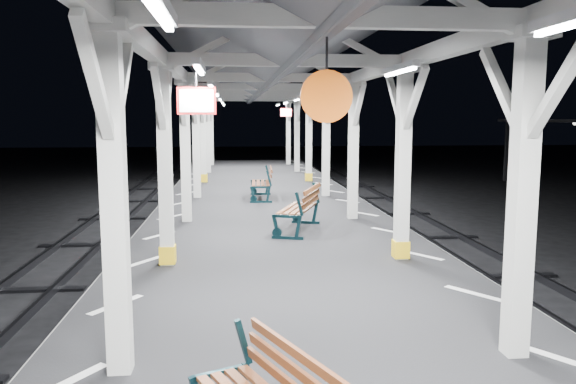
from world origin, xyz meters
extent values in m
plane|color=black|center=(0.00, 0.00, 0.00)|extent=(120.00, 120.00, 0.00)
cube|color=black|center=(0.00, 0.00, 0.50)|extent=(6.00, 50.00, 1.00)
cube|color=silver|center=(-2.45, 0.00, 1.00)|extent=(1.00, 48.00, 0.01)
cube|color=silver|center=(2.45, 0.00, 1.00)|extent=(1.00, 48.00, 0.01)
cube|color=silver|center=(-2.00, -2.00, 2.60)|extent=(0.22, 0.22, 3.20)
cube|color=silver|center=(-2.00, -2.00, 4.26)|extent=(0.40, 0.40, 0.12)
cube|color=silver|center=(-2.00, -1.45, 3.75)|extent=(0.10, 0.99, 0.99)
cube|color=silver|center=(-2.00, -2.55, 3.75)|extent=(0.10, 0.99, 0.99)
cube|color=silver|center=(-2.00, 2.00, 2.60)|extent=(0.22, 0.22, 3.20)
cube|color=silver|center=(-2.00, 2.00, 4.26)|extent=(0.40, 0.40, 0.12)
cube|color=yellow|center=(-2.00, 2.00, 1.18)|extent=(0.26, 0.26, 0.30)
cube|color=silver|center=(-2.00, 2.55, 3.75)|extent=(0.10, 0.99, 0.99)
cube|color=silver|center=(-2.00, 1.45, 3.75)|extent=(0.10, 0.99, 0.99)
cube|color=silver|center=(-2.00, 6.00, 2.60)|extent=(0.22, 0.22, 3.20)
cube|color=silver|center=(-2.00, 6.00, 4.26)|extent=(0.40, 0.40, 0.12)
cube|color=silver|center=(-2.00, 6.55, 3.75)|extent=(0.10, 0.99, 0.99)
cube|color=silver|center=(-2.00, 5.45, 3.75)|extent=(0.10, 0.99, 0.99)
cube|color=silver|center=(-2.00, 10.00, 2.60)|extent=(0.22, 0.22, 3.20)
cube|color=silver|center=(-2.00, 10.00, 4.26)|extent=(0.40, 0.40, 0.12)
cube|color=silver|center=(-2.00, 10.55, 3.75)|extent=(0.10, 0.99, 0.99)
cube|color=silver|center=(-2.00, 9.45, 3.75)|extent=(0.10, 0.99, 0.99)
cube|color=silver|center=(-2.00, 14.00, 2.60)|extent=(0.22, 0.22, 3.20)
cube|color=silver|center=(-2.00, 14.00, 4.26)|extent=(0.40, 0.40, 0.12)
cube|color=yellow|center=(-2.00, 14.00, 1.18)|extent=(0.26, 0.26, 0.30)
cube|color=silver|center=(-2.00, 14.55, 3.75)|extent=(0.10, 0.99, 0.99)
cube|color=silver|center=(-2.00, 13.45, 3.75)|extent=(0.10, 0.99, 0.99)
cube|color=silver|center=(-2.00, 18.00, 2.60)|extent=(0.22, 0.22, 3.20)
cube|color=silver|center=(-2.00, 18.00, 4.26)|extent=(0.40, 0.40, 0.12)
cube|color=silver|center=(-2.00, 18.55, 3.75)|extent=(0.10, 0.99, 0.99)
cube|color=silver|center=(-2.00, 17.45, 3.75)|extent=(0.10, 0.99, 0.99)
cube|color=silver|center=(-2.00, 22.00, 2.60)|extent=(0.22, 0.22, 3.20)
cube|color=silver|center=(-2.00, 22.00, 4.26)|extent=(0.40, 0.40, 0.12)
cube|color=silver|center=(-2.00, 22.55, 3.75)|extent=(0.10, 0.99, 0.99)
cube|color=silver|center=(-2.00, 21.45, 3.75)|extent=(0.10, 0.99, 0.99)
cube|color=silver|center=(2.00, -2.00, 2.60)|extent=(0.22, 0.22, 3.20)
cube|color=silver|center=(2.00, -2.00, 4.26)|extent=(0.40, 0.40, 0.12)
cube|color=silver|center=(2.00, -1.45, 3.75)|extent=(0.10, 0.99, 0.99)
cube|color=silver|center=(2.00, -2.55, 3.75)|extent=(0.10, 0.99, 0.99)
cube|color=silver|center=(2.00, 2.00, 2.60)|extent=(0.22, 0.22, 3.20)
cube|color=silver|center=(2.00, 2.00, 4.26)|extent=(0.40, 0.40, 0.12)
cube|color=yellow|center=(2.00, 2.00, 1.18)|extent=(0.26, 0.26, 0.30)
cube|color=silver|center=(2.00, 2.55, 3.75)|extent=(0.10, 0.99, 0.99)
cube|color=silver|center=(2.00, 1.45, 3.75)|extent=(0.10, 0.99, 0.99)
cube|color=silver|center=(2.00, 6.00, 2.60)|extent=(0.22, 0.22, 3.20)
cube|color=silver|center=(2.00, 6.00, 4.26)|extent=(0.40, 0.40, 0.12)
cube|color=silver|center=(2.00, 6.55, 3.75)|extent=(0.10, 0.99, 0.99)
cube|color=silver|center=(2.00, 5.45, 3.75)|extent=(0.10, 0.99, 0.99)
cube|color=silver|center=(2.00, 10.00, 2.60)|extent=(0.22, 0.22, 3.20)
cube|color=silver|center=(2.00, 10.00, 4.26)|extent=(0.40, 0.40, 0.12)
cube|color=silver|center=(2.00, 10.55, 3.75)|extent=(0.10, 0.99, 0.99)
cube|color=silver|center=(2.00, 9.45, 3.75)|extent=(0.10, 0.99, 0.99)
cube|color=silver|center=(2.00, 14.00, 2.60)|extent=(0.22, 0.22, 3.20)
cube|color=silver|center=(2.00, 14.00, 4.26)|extent=(0.40, 0.40, 0.12)
cube|color=yellow|center=(2.00, 14.00, 1.18)|extent=(0.26, 0.26, 0.30)
cube|color=silver|center=(2.00, 14.55, 3.75)|extent=(0.10, 0.99, 0.99)
cube|color=silver|center=(2.00, 13.45, 3.75)|extent=(0.10, 0.99, 0.99)
cube|color=silver|center=(2.00, 18.00, 2.60)|extent=(0.22, 0.22, 3.20)
cube|color=silver|center=(2.00, 18.00, 4.26)|extent=(0.40, 0.40, 0.12)
cube|color=silver|center=(2.00, 18.55, 3.75)|extent=(0.10, 0.99, 0.99)
cube|color=silver|center=(2.00, 17.45, 3.75)|extent=(0.10, 0.99, 0.99)
cube|color=silver|center=(2.00, 22.00, 2.60)|extent=(0.22, 0.22, 3.20)
cube|color=silver|center=(2.00, 22.00, 4.26)|extent=(0.40, 0.40, 0.12)
cube|color=silver|center=(2.00, 22.55, 3.75)|extent=(0.10, 0.99, 0.99)
cube|color=silver|center=(2.00, 21.45, 3.75)|extent=(0.10, 0.99, 0.99)
cube|color=silver|center=(-2.00, 0.00, 4.38)|extent=(0.18, 48.00, 0.24)
cube|color=silver|center=(2.00, 0.00, 4.38)|extent=(0.18, 48.00, 0.24)
cube|color=silver|center=(0.00, -2.00, 4.38)|extent=(4.20, 0.14, 0.20)
cube|color=silver|center=(0.00, 2.00, 4.38)|extent=(4.20, 0.14, 0.20)
cube|color=silver|center=(0.00, 6.00, 4.38)|extent=(4.20, 0.14, 0.20)
cube|color=silver|center=(0.00, 10.00, 4.38)|extent=(4.20, 0.14, 0.20)
cube|color=silver|center=(0.00, 14.00, 4.38)|extent=(4.20, 0.14, 0.20)
cube|color=silver|center=(0.00, 18.00, 4.38)|extent=(4.20, 0.14, 0.20)
cube|color=silver|center=(0.00, 22.00, 4.38)|extent=(4.20, 0.14, 0.20)
cube|color=#53565C|center=(1.30, 0.00, 4.92)|extent=(2.80, 49.00, 1.45)
cube|color=silver|center=(-1.30, -4.00, 4.10)|extent=(0.10, 1.35, 0.08)
cube|color=white|center=(-1.30, -4.00, 4.05)|extent=(0.05, 1.25, 0.05)
cube|color=silver|center=(-1.30, 0.00, 4.10)|extent=(0.10, 1.35, 0.08)
cube|color=white|center=(-1.30, 0.00, 4.05)|extent=(0.05, 1.25, 0.05)
cube|color=silver|center=(-1.30, 4.00, 4.10)|extent=(0.10, 1.35, 0.08)
cube|color=white|center=(-1.30, 4.00, 4.05)|extent=(0.05, 1.25, 0.05)
cube|color=silver|center=(-1.30, 8.00, 4.10)|extent=(0.10, 1.35, 0.08)
cube|color=white|center=(-1.30, 8.00, 4.05)|extent=(0.05, 1.25, 0.05)
cube|color=silver|center=(-1.30, 12.00, 4.10)|extent=(0.10, 1.35, 0.08)
cube|color=white|center=(-1.30, 12.00, 4.05)|extent=(0.05, 1.25, 0.05)
cube|color=silver|center=(-1.30, 16.00, 4.10)|extent=(0.10, 1.35, 0.08)
cube|color=white|center=(-1.30, 16.00, 4.05)|extent=(0.05, 1.25, 0.05)
cube|color=silver|center=(-1.30, 20.00, 4.10)|extent=(0.10, 1.35, 0.08)
cube|color=white|center=(-1.30, 20.00, 4.05)|extent=(0.05, 1.25, 0.05)
cube|color=silver|center=(1.30, 0.00, 4.10)|extent=(0.10, 1.35, 0.08)
cube|color=white|center=(1.30, 0.00, 4.05)|extent=(0.05, 1.25, 0.05)
cube|color=silver|center=(1.30, 4.00, 4.10)|extent=(0.10, 1.35, 0.08)
cube|color=white|center=(1.30, 4.00, 4.05)|extent=(0.05, 1.25, 0.05)
cube|color=silver|center=(1.30, 8.00, 4.10)|extent=(0.10, 1.35, 0.08)
cube|color=white|center=(1.30, 8.00, 4.05)|extent=(0.05, 1.25, 0.05)
cube|color=silver|center=(1.30, 12.00, 4.10)|extent=(0.10, 1.35, 0.08)
cube|color=white|center=(1.30, 12.00, 4.05)|extent=(0.05, 1.25, 0.05)
cube|color=silver|center=(1.30, 16.00, 4.10)|extent=(0.10, 1.35, 0.08)
cube|color=white|center=(1.30, 16.00, 4.05)|extent=(0.05, 1.25, 0.05)
cube|color=silver|center=(1.30, 20.00, 4.10)|extent=(0.10, 1.35, 0.08)
cube|color=white|center=(1.30, 20.00, 4.05)|extent=(0.05, 1.25, 0.05)
cylinder|color=black|center=(0.00, -2.00, 4.05)|extent=(0.02, 0.02, 0.30)
cylinder|color=#DC550C|center=(0.00, -2.00, 3.65)|extent=(0.50, 0.04, 0.50)
cylinder|color=black|center=(-1.35, 0.07, 4.02)|extent=(0.02, 0.02, 0.36)
cube|color=red|center=(-1.35, 0.07, 3.67)|extent=(0.50, 0.03, 0.35)
cube|color=white|center=(-1.35, 0.07, 3.67)|extent=(0.44, 0.04, 0.29)
cylinder|color=black|center=(1.37, 16.55, 4.02)|extent=(0.02, 0.02, 0.36)
cube|color=red|center=(1.37, 16.55, 3.67)|extent=(0.50, 0.03, 0.35)
cube|color=white|center=(1.37, 16.55, 3.67)|extent=(0.44, 0.05, 0.29)
cube|color=black|center=(14.00, 22.00, 1.65)|extent=(0.20, 0.20, 3.30)
sphere|color=silver|center=(14.00, 16.00, 3.22)|extent=(0.20, 0.20, 0.20)
sphere|color=silver|center=(14.00, 22.00, 3.22)|extent=(0.20, 0.20, 0.20)
cube|color=black|center=(-0.82, -2.88, 1.62)|extent=(0.16, 0.10, 0.40)
cube|color=brown|center=(-0.47, -3.53, 1.66)|extent=(0.61, 1.30, 0.09)
cube|color=brown|center=(-0.45, -3.52, 1.78)|extent=(0.61, 1.30, 0.09)
cube|color=black|center=(0.19, 3.77, 1.03)|extent=(0.64, 0.28, 0.07)
cube|color=black|center=(-0.04, 3.85, 1.25)|extent=(0.18, 0.11, 0.51)
cube|color=black|center=(0.40, 3.70, 1.25)|extent=(0.16, 0.10, 0.51)
cube|color=black|center=(0.42, 3.69, 1.74)|extent=(0.19, 0.11, 0.48)
cube|color=black|center=(0.78, 5.43, 1.03)|extent=(0.64, 0.28, 0.07)
cube|color=black|center=(0.55, 5.51, 1.25)|extent=(0.18, 0.11, 0.51)
cube|color=black|center=(0.98, 5.36, 1.25)|extent=(0.16, 0.10, 0.51)
cube|color=black|center=(1.00, 5.35, 1.74)|extent=(0.19, 0.11, 0.48)
cube|color=brown|center=(0.28, 4.67, 1.49)|extent=(0.65, 1.61, 0.04)
cube|color=brown|center=(0.41, 4.63, 1.49)|extent=(0.65, 1.61, 0.04)
cube|color=brown|center=(0.55, 4.58, 1.49)|extent=(0.65, 1.61, 0.04)
cube|color=brown|center=(0.68, 4.53, 1.49)|extent=(0.65, 1.61, 0.04)
cube|color=brown|center=(0.75, 4.50, 1.65)|extent=(0.61, 1.59, 0.10)
cube|color=brown|center=(0.77, 4.50, 1.79)|extent=(0.61, 1.59, 0.10)
cube|color=brown|center=(0.79, 4.49, 1.93)|extent=(0.61, 1.59, 0.10)
cube|color=black|center=(-0.10, 8.71, 1.03)|extent=(0.64, 0.09, 0.06)
cube|color=black|center=(-0.34, 8.72, 1.25)|extent=(0.17, 0.06, 0.49)
cube|color=black|center=(0.11, 8.70, 1.25)|extent=(0.15, 0.06, 0.49)
cube|color=black|center=(0.13, 8.70, 1.71)|extent=(0.18, 0.06, 0.47)
cube|color=black|center=(-0.03, 10.42, 1.03)|extent=(0.64, 0.09, 0.06)
cube|color=black|center=(-0.27, 10.43, 1.25)|extent=(0.17, 0.06, 0.49)
cube|color=black|center=(0.18, 10.41, 1.25)|extent=(0.15, 0.06, 0.49)
cube|color=black|center=(0.20, 10.41, 1.71)|extent=(0.18, 0.06, 0.47)
cube|color=brown|center=(-0.28, 9.57, 1.48)|extent=(0.16, 1.62, 0.04)
cube|color=brown|center=(-0.14, 9.57, 1.48)|extent=(0.16, 1.62, 0.04)
cube|color=brown|center=(0.00, 9.56, 1.48)|extent=(0.16, 1.62, 0.04)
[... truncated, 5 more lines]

